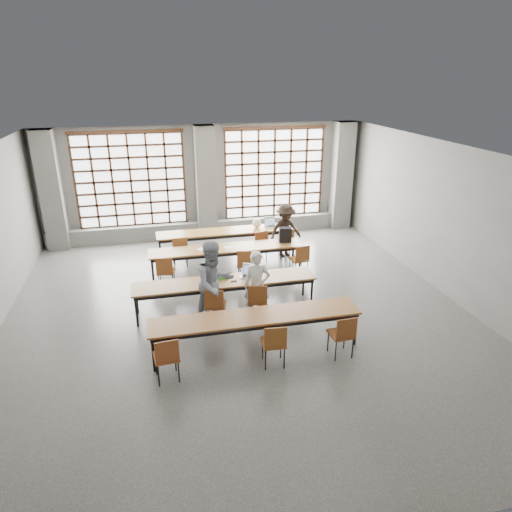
{
  "coord_description": "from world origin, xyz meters",
  "views": [
    {
      "loc": [
        -1.65,
        -8.71,
        4.98
      ],
      "look_at": [
        0.47,
        0.4,
        1.18
      ],
      "focal_mm": 32.0,
      "sensor_mm": 36.0,
      "label": 1
    }
  ],
  "objects_px": {
    "desk_row_d": "(256,319)",
    "student_female": "(214,283)",
    "desk_row_c": "(225,283)",
    "student_male": "(257,286)",
    "chair_near_mid": "(274,341)",
    "chair_near_right": "(343,332)",
    "chair_mid_centre": "(246,262)",
    "chair_front_right": "(257,298)",
    "laptop_front": "(250,273)",
    "chair_near_left": "(167,355)",
    "mouse": "(267,276)",
    "green_box": "(222,277)",
    "chair_back_left": "(180,248)",
    "phone": "(234,281)",
    "chair_mid_right": "(300,257)",
    "chair_back_right": "(286,240)",
    "desk_row_b": "(227,250)",
    "backpack": "(285,235)",
    "desk_row_a": "(227,233)",
    "chair_mid_left": "(165,269)",
    "plastic_bag": "(257,223)",
    "laptop_back": "(271,224)",
    "chair_front_left": "(215,303)",
    "student_back": "(285,231)",
    "red_pouch": "(166,354)"
  },
  "relations": [
    {
      "from": "desk_row_a",
      "to": "student_female",
      "type": "distance_m",
      "value": 3.93
    },
    {
      "from": "desk_row_d",
      "to": "student_female",
      "type": "xyz_separation_m",
      "value": [
        -0.61,
        1.16,
        0.26
      ]
    },
    {
      "from": "desk_row_b",
      "to": "chair_near_mid",
      "type": "bearing_deg",
      "value": -88.31
    },
    {
      "from": "chair_back_right",
      "to": "chair_near_right",
      "type": "relative_size",
      "value": 1.0
    },
    {
      "from": "desk_row_c",
      "to": "student_male",
      "type": "xyz_separation_m",
      "value": [
        0.6,
        -0.5,
        0.1
      ]
    },
    {
      "from": "chair_back_left",
      "to": "mouse",
      "type": "bearing_deg",
      "value": -57.31
    },
    {
      "from": "laptop_back",
      "to": "chair_mid_right",
      "type": "bearing_deg",
      "value": -83.52
    },
    {
      "from": "chair_back_right",
      "to": "chair_mid_centre",
      "type": "height_order",
      "value": "same"
    },
    {
      "from": "green_box",
      "to": "chair_mid_left",
      "type": "bearing_deg",
      "value": 133.13
    },
    {
      "from": "chair_front_left",
      "to": "phone",
      "type": "xyz_separation_m",
      "value": [
        0.5,
        0.53,
        0.2
      ]
    },
    {
      "from": "chair_front_right",
      "to": "desk_row_a",
      "type": "bearing_deg",
      "value": 89.6
    },
    {
      "from": "chair_near_left",
      "to": "mouse",
      "type": "relative_size",
      "value": 8.98
    },
    {
      "from": "chair_front_right",
      "to": "laptop_front",
      "type": "height_order",
      "value": "laptop_front"
    },
    {
      "from": "chair_near_left",
      "to": "mouse",
      "type": "distance_m",
      "value": 3.27
    },
    {
      "from": "chair_near_mid",
      "to": "chair_near_right",
      "type": "xyz_separation_m",
      "value": [
        1.31,
        -0.0,
        0.0
      ]
    },
    {
      "from": "green_box",
      "to": "chair_near_left",
      "type": "bearing_deg",
      "value": -119.4
    },
    {
      "from": "chair_near_right",
      "to": "student_back",
      "type": "distance_m",
      "value": 5.13
    },
    {
      "from": "chair_back_left",
      "to": "chair_near_right",
      "type": "relative_size",
      "value": 1.0
    },
    {
      "from": "chair_mid_right",
      "to": "desk_row_b",
      "type": "bearing_deg",
      "value": 160.88
    },
    {
      "from": "desk_row_c",
      "to": "desk_row_b",
      "type": "bearing_deg",
      "value": 79.33
    },
    {
      "from": "chair_mid_right",
      "to": "chair_front_left",
      "type": "xyz_separation_m",
      "value": [
        -2.51,
        -1.98,
        0.0
      ]
    },
    {
      "from": "chair_back_left",
      "to": "phone",
      "type": "xyz_separation_m",
      "value": [
        0.97,
        -2.79,
        0.2
      ]
    },
    {
      "from": "backpack",
      "to": "chair_front_right",
      "type": "bearing_deg",
      "value": -109.46
    },
    {
      "from": "phone",
      "to": "plastic_bag",
      "type": "distance_m",
      "value": 3.71
    },
    {
      "from": "chair_near_mid",
      "to": "phone",
      "type": "relative_size",
      "value": 6.77
    },
    {
      "from": "chair_mid_centre",
      "to": "chair_front_left",
      "type": "relative_size",
      "value": 1.0
    },
    {
      "from": "student_male",
      "to": "phone",
      "type": "bearing_deg",
      "value": 152.67
    },
    {
      "from": "desk_row_b",
      "to": "chair_mid_centre",
      "type": "relative_size",
      "value": 4.55
    },
    {
      "from": "chair_near_right",
      "to": "student_male",
      "type": "distance_m",
      "value": 2.18
    },
    {
      "from": "plastic_bag",
      "to": "phone",
      "type": "bearing_deg",
      "value": -111.02
    },
    {
      "from": "chair_front_left",
      "to": "laptop_back",
      "type": "xyz_separation_m",
      "value": [
        2.27,
        4.05,
        0.25
      ]
    },
    {
      "from": "backpack",
      "to": "red_pouch",
      "type": "xyz_separation_m",
      "value": [
        -3.37,
        -4.24,
        -0.43
      ]
    },
    {
      "from": "chair_back_right",
      "to": "laptop_back",
      "type": "bearing_deg",
      "value": 109.2
    },
    {
      "from": "chair_back_right",
      "to": "chair_front_right",
      "type": "distance_m",
      "value": 3.69
    },
    {
      "from": "desk_row_a",
      "to": "desk_row_c",
      "type": "height_order",
      "value": "same"
    },
    {
      "from": "laptop_front",
      "to": "mouse",
      "type": "height_order",
      "value": "laptop_front"
    },
    {
      "from": "phone",
      "to": "student_male",
      "type": "bearing_deg",
      "value": -43.6
    },
    {
      "from": "chair_front_right",
      "to": "chair_near_left",
      "type": "relative_size",
      "value": 1.0
    },
    {
      "from": "desk_row_b",
      "to": "laptop_back",
      "type": "xyz_separation_m",
      "value": [
        1.58,
        1.45,
        0.13
      ]
    },
    {
      "from": "chair_front_left",
      "to": "chair_near_left",
      "type": "relative_size",
      "value": 1.0
    },
    {
      "from": "chair_mid_left",
      "to": "chair_mid_right",
      "type": "xyz_separation_m",
      "value": [
        3.42,
        0.0,
        0.0
      ]
    },
    {
      "from": "chair_mid_right",
      "to": "student_male",
      "type": "xyz_separation_m",
      "value": [
        -1.58,
        -1.85,
        0.23
      ]
    },
    {
      "from": "laptop_front",
      "to": "chair_near_right",
      "type": "bearing_deg",
      "value": -62.77
    },
    {
      "from": "desk_row_c",
      "to": "chair_mid_centre",
      "type": "distance_m",
      "value": 1.55
    },
    {
      "from": "desk_row_a",
      "to": "laptop_front",
      "type": "distance_m",
      "value": 3.21
    },
    {
      "from": "chair_mid_right",
      "to": "chair_front_right",
      "type": "distance_m",
      "value": 2.54
    },
    {
      "from": "chair_mid_centre",
      "to": "student_female",
      "type": "bearing_deg",
      "value": -119.51
    },
    {
      "from": "desk_row_b",
      "to": "student_female",
      "type": "relative_size",
      "value": 2.17
    },
    {
      "from": "desk_row_b",
      "to": "backpack",
      "type": "bearing_deg",
      "value": 1.79
    },
    {
      "from": "mouse",
      "to": "laptop_front",
      "type": "bearing_deg",
      "value": 161.65
    }
  ]
}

